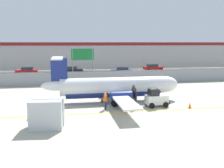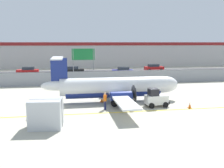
{
  "view_description": "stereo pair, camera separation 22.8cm",
  "coord_description": "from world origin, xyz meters",
  "views": [
    {
      "loc": [
        -5.59,
        -20.07,
        6.43
      ],
      "look_at": [
        -0.81,
        7.34,
        1.8
      ],
      "focal_mm": 40.0,
      "sensor_mm": 36.0,
      "label": 1
    },
    {
      "loc": [
        -5.36,
        -20.11,
        6.43
      ],
      "look_at": [
        -0.81,
        7.34,
        1.8
      ],
      "focal_mm": 40.0,
      "sensor_mm": 36.0,
      "label": 2
    }
  ],
  "objects": [
    {
      "name": "ground_plane",
      "position": [
        0.0,
        2.0,
        0.0
      ],
      "size": [
        140.0,
        140.0,
        0.01
      ],
      "color": "#B2AD99"
    },
    {
      "name": "parked_car_3",
      "position": [
        12.97,
        33.14,
        0.89
      ],
      "size": [
        4.26,
        2.11,
        1.58
      ],
      "rotation": [
        0.0,
        0.0,
        0.03
      ],
      "color": "red",
      "rests_on": "parking_lot_strip"
    },
    {
      "name": "perimeter_fence",
      "position": [
        0.0,
        18.0,
        1.12
      ],
      "size": [
        98.0,
        0.1,
        2.1
      ],
      "color": "gray",
      "rests_on": "ground"
    },
    {
      "name": "parking_lot_strip",
      "position": [
        0.0,
        29.5,
        0.06
      ],
      "size": [
        98.0,
        17.0,
        0.12
      ],
      "color": "#38383A",
      "rests_on": "ground"
    },
    {
      "name": "traffic_cone_near_left",
      "position": [
        -2.13,
        6.29,
        0.31
      ],
      "size": [
        0.36,
        0.36,
        0.64
      ],
      "color": "orange",
      "rests_on": "ground"
    },
    {
      "name": "baggage_tug",
      "position": [
        3.05,
        3.46,
        0.86
      ],
      "size": [
        2.4,
        1.53,
        1.88
      ],
      "rotation": [
        0.0,
        0.0,
        0.07
      ],
      "color": "silver",
      "rests_on": "ground"
    },
    {
      "name": "traffic_cone_near_right",
      "position": [
        6.18,
        2.33,
        0.31
      ],
      "size": [
        0.36,
        0.36,
        0.64
      ],
      "color": "orange",
      "rests_on": "ground"
    },
    {
      "name": "cargo_container",
      "position": [
        -7.32,
        -1.16,
        1.1
      ],
      "size": [
        2.59,
        2.23,
        2.2
      ],
      "rotation": [
        0.0,
        0.0,
        -0.1
      ],
      "color": "#B7BCC1",
      "rests_on": "ground"
    },
    {
      "name": "ground_crew_worker",
      "position": [
        -2.18,
        3.2,
        0.95
      ],
      "size": [
        0.36,
        0.54,
        1.7
      ],
      "rotation": [
        0.0,
        0.0,
        3.19
      ],
      "color": "#191E4C",
      "rests_on": "ground"
    },
    {
      "name": "background_building",
      "position": [
        0.0,
        47.99,
        3.26
      ],
      "size": [
        91.0,
        8.1,
        6.5
      ],
      "color": "#BCB7B2",
      "rests_on": "ground"
    },
    {
      "name": "parked_car_1",
      "position": [
        -4.99,
        30.82,
        0.89
      ],
      "size": [
        4.36,
        2.36,
        1.58
      ],
      "rotation": [
        0.0,
        0.0,
        0.11
      ],
      "color": "black",
      "rests_on": "parking_lot_strip"
    },
    {
      "name": "commuter_airplane",
      "position": [
        -0.54,
        6.35,
        1.6
      ],
      "size": [
        15.11,
        16.01,
        4.92
      ],
      "rotation": [
        0.0,
        0.0,
        0.01
      ],
      "color": "white",
      "rests_on": "ground"
    },
    {
      "name": "parked_car_0",
      "position": [
        -13.77,
        31.1,
        0.89
      ],
      "size": [
        4.27,
        2.14,
        1.58
      ],
      "rotation": [
        0.0,
        0.0,
        3.18
      ],
      "color": "red",
      "rests_on": "parking_lot_strip"
    },
    {
      "name": "parked_car_2",
      "position": [
        4.73,
        27.86,
        0.89
      ],
      "size": [
        4.35,
        2.33,
        1.58
      ],
      "rotation": [
        0.0,
        0.0,
        3.04
      ],
      "color": "navy",
      "rests_on": "parking_lot_strip"
    },
    {
      "name": "highway_sign",
      "position": [
        -3.37,
        19.86,
        4.14
      ],
      "size": [
        3.6,
        0.14,
        5.5
      ],
      "color": "slate",
      "rests_on": "ground"
    }
  ]
}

